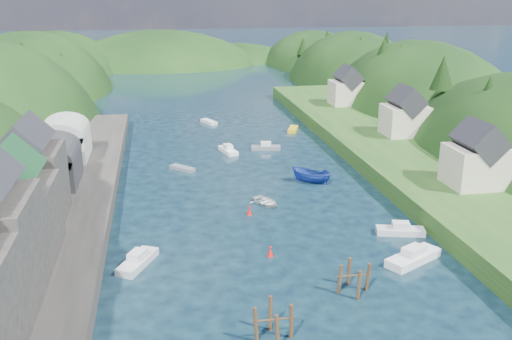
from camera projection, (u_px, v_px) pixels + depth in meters
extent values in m
plane|color=black|center=(233.00, 153.00, 94.72)|extent=(600.00, 600.00, 0.00)
ellipsoid|color=black|center=(34.00, 122.00, 153.67)|extent=(44.00, 75.56, 48.19)
ellipsoid|color=black|center=(58.00, 90.00, 192.57)|extent=(44.00, 75.56, 39.00)
ellipsoid|color=black|center=(417.00, 149.00, 128.14)|extent=(36.00, 75.56, 48.00)
ellipsoid|color=black|center=(353.00, 108.00, 168.28)|extent=(36.00, 75.56, 44.49)
ellipsoid|color=black|center=(315.00, 81.00, 207.22)|extent=(36.00, 75.56, 36.00)
ellipsoid|color=black|center=(162.00, 91.00, 208.68)|extent=(80.00, 60.00, 44.00)
ellipsoid|color=black|center=(234.00, 90.00, 223.27)|extent=(70.00, 56.00, 36.00)
cone|color=black|center=(16.00, 78.00, 116.43)|extent=(5.28, 5.28, 5.39)
cone|color=black|center=(23.00, 55.00, 125.96)|extent=(4.77, 4.77, 5.99)
cone|color=black|center=(62.00, 64.00, 137.49)|extent=(4.07, 4.07, 5.46)
cone|color=black|center=(45.00, 53.00, 146.49)|extent=(4.56, 4.56, 9.03)
cone|color=black|center=(42.00, 56.00, 158.18)|extent=(4.75, 4.75, 5.68)
cone|color=black|center=(59.00, 49.00, 168.95)|extent=(4.27, 4.27, 7.06)
cone|color=black|center=(488.00, 100.00, 85.23)|extent=(5.29, 5.29, 7.23)
cone|color=black|center=(443.00, 72.00, 97.30)|extent=(4.07, 4.07, 5.87)
cone|color=black|center=(449.00, 90.00, 105.90)|extent=(3.40, 3.40, 5.68)
cone|color=black|center=(400.00, 63.00, 121.03)|extent=(4.94, 4.94, 7.84)
cone|color=black|center=(384.00, 54.00, 123.31)|extent=(5.25, 5.25, 7.00)
cone|color=black|center=(386.00, 47.00, 138.15)|extent=(3.36, 3.36, 7.96)
cone|color=black|center=(360.00, 49.00, 151.70)|extent=(4.57, 4.57, 6.72)
cone|color=black|center=(346.00, 51.00, 164.91)|extent=(3.59, 3.59, 5.79)
cone|color=black|center=(327.00, 39.00, 171.94)|extent=(4.14, 4.14, 5.50)
cone|color=black|center=(303.00, 46.00, 182.78)|extent=(3.83, 3.83, 5.39)
cube|color=#2D2B28|center=(53.00, 230.00, 62.33)|extent=(12.00, 110.00, 2.00)
cube|color=#2D2B28|center=(11.00, 221.00, 53.13)|extent=(8.00, 9.00, 7.00)
cube|color=#1E592D|center=(5.00, 176.00, 51.76)|extent=(5.88, 9.36, 5.88)
cube|color=#2D2B28|center=(30.00, 185.00, 61.41)|extent=(7.00, 8.00, 8.00)
cube|color=black|center=(24.00, 141.00, 59.93)|extent=(5.15, 8.32, 5.15)
cube|color=#2D2D30|center=(50.00, 169.00, 73.28)|extent=(7.00, 9.00, 4.00)
cylinder|color=#2D2D30|center=(49.00, 154.00, 72.67)|extent=(7.00, 9.00, 7.00)
cube|color=#B2B2A8|center=(64.00, 145.00, 84.53)|extent=(7.00, 9.00, 4.00)
cylinder|color=#B2B2A8|center=(62.00, 132.00, 83.92)|extent=(7.00, 9.00, 7.00)
cube|color=#234719|center=(400.00, 156.00, 89.09)|extent=(16.00, 120.00, 2.40)
cube|color=beige|center=(476.00, 166.00, 71.41)|extent=(7.00, 6.00, 5.00)
cube|color=black|center=(479.00, 140.00, 70.39)|extent=(5.15, 6.24, 5.15)
cube|color=beige|center=(405.00, 120.00, 96.12)|extent=(7.00, 6.00, 5.00)
cube|color=black|center=(406.00, 101.00, 95.10)|extent=(5.15, 6.24, 5.15)
cube|color=beige|center=(347.00, 93.00, 121.28)|extent=(7.00, 6.00, 5.00)
cube|color=black|center=(348.00, 77.00, 120.26)|extent=(5.15, 6.24, 5.15)
cylinder|color=#382314|center=(291.00, 325.00, 44.41)|extent=(0.32, 0.32, 3.61)
cylinder|color=#382314|center=(270.00, 317.00, 45.49)|extent=(0.32, 0.32, 3.61)
cylinder|color=#382314|center=(256.00, 328.00, 43.95)|extent=(0.32, 0.32, 3.61)
cylinder|color=#382314|center=(277.00, 337.00, 42.88)|extent=(0.32, 0.32, 3.61)
cylinder|color=#382314|center=(274.00, 320.00, 44.00)|extent=(3.34, 0.16, 0.16)
cylinder|color=#382314|center=(368.00, 280.00, 51.51)|extent=(0.32, 0.32, 3.32)
cylinder|color=#382314|center=(349.00, 274.00, 52.53)|extent=(0.32, 0.32, 3.32)
cylinder|color=#382314|center=(340.00, 282.00, 51.08)|extent=(0.32, 0.32, 3.32)
cylinder|color=#382314|center=(359.00, 288.00, 50.06)|extent=(0.32, 0.32, 3.32)
cylinder|color=#382314|center=(354.00, 275.00, 51.12)|extent=(3.16, 0.16, 0.16)
cone|color=#B2140E|center=(270.00, 252.00, 58.29)|extent=(0.70, 0.70, 0.90)
sphere|color=#B2140E|center=(270.00, 248.00, 58.14)|extent=(0.30, 0.30, 0.30)
cone|color=#B2140E|center=(249.00, 211.00, 68.96)|extent=(0.70, 0.70, 0.90)
sphere|color=#B2140E|center=(249.00, 207.00, 68.81)|extent=(0.30, 0.30, 0.30)
cube|color=silver|center=(400.00, 231.00, 63.57)|extent=(5.55, 3.00, 0.74)
cube|color=silver|center=(401.00, 225.00, 63.34)|extent=(2.09, 1.64, 0.70)
cube|color=gold|center=(293.00, 129.00, 109.46)|extent=(3.06, 4.82, 0.64)
cube|color=silver|center=(209.00, 122.00, 115.49)|extent=(3.17, 4.75, 0.63)
imported|color=silver|center=(266.00, 202.00, 72.33)|extent=(4.68, 5.28, 0.91)
cube|color=silver|center=(138.00, 262.00, 56.40)|extent=(4.22, 5.91, 0.79)
cube|color=silver|center=(137.00, 255.00, 56.16)|extent=(2.06, 2.36, 0.70)
cube|color=slate|center=(182.00, 169.00, 85.79)|extent=(3.93, 4.02, 0.59)
cube|color=white|center=(228.00, 151.00, 94.95)|extent=(2.87, 5.34, 0.71)
cube|color=silver|center=(228.00, 146.00, 94.73)|extent=(1.57, 2.01, 0.70)
cube|color=slate|center=(266.00, 148.00, 96.66)|extent=(5.08, 2.27, 0.69)
cube|color=silver|center=(266.00, 144.00, 96.44)|extent=(1.85, 1.36, 0.70)
cube|color=white|center=(413.00, 258.00, 57.11)|extent=(6.68, 4.98, 0.90)
cube|color=silver|center=(414.00, 250.00, 56.85)|extent=(2.70, 2.40, 0.70)
imported|color=navy|center=(311.00, 176.00, 80.05)|extent=(5.97, 4.98, 2.22)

